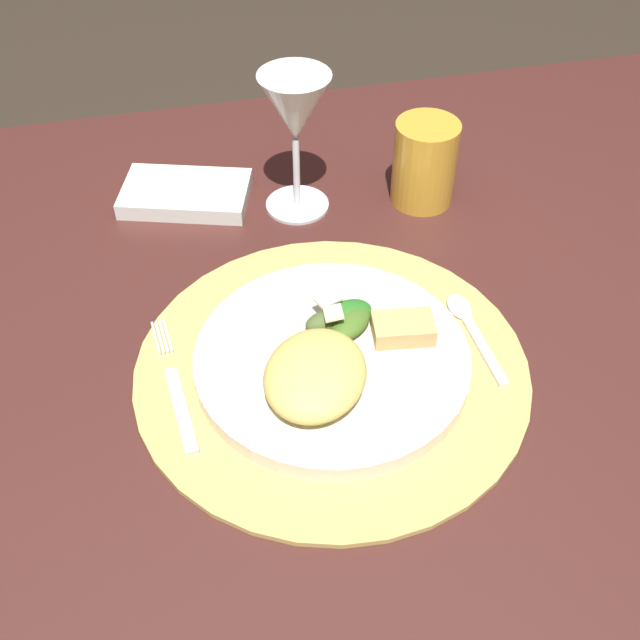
{
  "coord_description": "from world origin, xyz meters",
  "views": [
    {
      "loc": [
        -0.13,
        -0.51,
        1.29
      ],
      "look_at": [
        -0.01,
        0.02,
        0.74
      ],
      "focal_mm": 44.04,
      "sensor_mm": 36.0,
      "label": 1
    }
  ],
  "objects_px": {
    "wine_glass": "(295,113)",
    "amber_tumbler": "(424,163)",
    "spoon": "(469,323)",
    "dining_table": "(332,422)",
    "napkin": "(186,194)",
    "fork": "(176,389)",
    "dinner_plate": "(332,360)"
  },
  "relations": [
    {
      "from": "fork",
      "to": "dinner_plate",
      "type": "bearing_deg",
      "value": -0.98
    },
    {
      "from": "dinner_plate",
      "to": "fork",
      "type": "relative_size",
      "value": 1.55
    },
    {
      "from": "dining_table",
      "to": "amber_tumbler",
      "type": "bearing_deg",
      "value": 53.17
    },
    {
      "from": "spoon",
      "to": "wine_glass",
      "type": "bearing_deg",
      "value": 117.37
    },
    {
      "from": "dining_table",
      "to": "amber_tumbler",
      "type": "distance_m",
      "value": 0.32
    },
    {
      "from": "napkin",
      "to": "wine_glass",
      "type": "bearing_deg",
      "value": -18.05
    },
    {
      "from": "napkin",
      "to": "fork",
      "type": "bearing_deg",
      "value": -97.96
    },
    {
      "from": "dinner_plate",
      "to": "wine_glass",
      "type": "distance_m",
      "value": 0.29
    },
    {
      "from": "amber_tumbler",
      "to": "fork",
      "type": "bearing_deg",
      "value": -142.76
    },
    {
      "from": "wine_glass",
      "to": "amber_tumbler",
      "type": "relative_size",
      "value": 1.67
    },
    {
      "from": "spoon",
      "to": "dinner_plate",
      "type": "bearing_deg",
      "value": -171.24
    },
    {
      "from": "dinner_plate",
      "to": "spoon",
      "type": "bearing_deg",
      "value": 8.76
    },
    {
      "from": "dining_table",
      "to": "fork",
      "type": "relative_size",
      "value": 8.34
    },
    {
      "from": "dining_table",
      "to": "wine_glass",
      "type": "distance_m",
      "value": 0.34
    },
    {
      "from": "wine_glass",
      "to": "fork",
      "type": "bearing_deg",
      "value": -123.09
    },
    {
      "from": "dining_table",
      "to": "dinner_plate",
      "type": "xyz_separation_m",
      "value": [
        -0.01,
        -0.03,
        0.13
      ]
    },
    {
      "from": "dinner_plate",
      "to": "spoon",
      "type": "distance_m",
      "value": 0.15
    },
    {
      "from": "spoon",
      "to": "amber_tumbler",
      "type": "distance_m",
      "value": 0.23
    },
    {
      "from": "dinner_plate",
      "to": "wine_glass",
      "type": "xyz_separation_m",
      "value": [
        0.02,
        0.27,
        0.11
      ]
    },
    {
      "from": "fork",
      "to": "amber_tumbler",
      "type": "height_order",
      "value": "amber_tumbler"
    },
    {
      "from": "fork",
      "to": "spoon",
      "type": "xyz_separation_m",
      "value": [
        0.3,
        0.02,
        0.0
      ]
    },
    {
      "from": "napkin",
      "to": "spoon",
      "type": "bearing_deg",
      "value": -48.22
    },
    {
      "from": "spoon",
      "to": "wine_glass",
      "type": "distance_m",
      "value": 0.3
    },
    {
      "from": "dining_table",
      "to": "spoon",
      "type": "bearing_deg",
      "value": -1.83
    },
    {
      "from": "dinner_plate",
      "to": "napkin",
      "type": "xyz_separation_m",
      "value": [
        -0.11,
        0.31,
        -0.01
      ]
    },
    {
      "from": "fork",
      "to": "wine_glass",
      "type": "bearing_deg",
      "value": 56.91
    },
    {
      "from": "fork",
      "to": "wine_glass",
      "type": "height_order",
      "value": "wine_glass"
    },
    {
      "from": "dining_table",
      "to": "fork",
      "type": "bearing_deg",
      "value": -171.03
    },
    {
      "from": "spoon",
      "to": "dining_table",
      "type": "bearing_deg",
      "value": 178.17
    },
    {
      "from": "wine_glass",
      "to": "amber_tumbler",
      "type": "bearing_deg",
      "value": -7.28
    },
    {
      "from": "dining_table",
      "to": "fork",
      "type": "distance_m",
      "value": 0.2
    },
    {
      "from": "dining_table",
      "to": "fork",
      "type": "xyz_separation_m",
      "value": [
        -0.16,
        -0.02,
        0.13
      ]
    }
  ]
}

